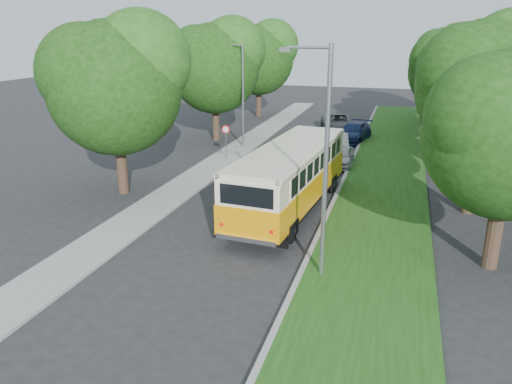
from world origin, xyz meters
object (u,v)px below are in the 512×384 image
(car_blue, at_px, (353,132))
(car_grey, at_px, (337,123))
(lamppost_far, at_px, (242,92))
(lamppost_near, at_px, (323,157))
(car_silver, at_px, (341,156))
(vintage_bus, at_px, (290,179))
(car_white, at_px, (337,145))

(car_blue, distance_m, car_grey, 3.91)
(lamppost_far, relative_size, car_grey, 1.36)
(lamppost_near, xyz_separation_m, car_silver, (-1.21, 15.49, -3.74))
(lamppost_near, bearing_deg, vintage_bus, 111.80)
(lamppost_near, bearing_deg, car_blue, 93.08)
(lamppost_far, relative_size, car_white, 1.73)
(car_white, xyz_separation_m, car_grey, (-1.10, 8.50, 0.05))
(vintage_bus, distance_m, car_blue, 17.19)
(car_silver, height_order, car_blue, car_blue)
(lamppost_near, bearing_deg, car_grey, 96.38)
(lamppost_far, distance_m, car_blue, 9.69)
(car_silver, height_order, car_white, car_white)
(vintage_bus, xyz_separation_m, car_grey, (-0.50, 20.62, -0.86))
(lamppost_far, xyz_separation_m, car_grey, (5.90, 8.37, -3.35))
(car_white, bearing_deg, car_silver, -87.72)
(vintage_bus, distance_m, car_white, 12.17)
(lamppost_near, height_order, vintage_bus, lamppost_near)
(lamppost_far, distance_m, car_white, 7.79)
(car_silver, height_order, car_grey, car_grey)
(lamppost_far, distance_m, car_silver, 8.97)
(vintage_bus, height_order, car_silver, vintage_bus)
(car_grey, bearing_deg, car_white, -95.79)
(car_white, xyz_separation_m, car_blue, (0.64, 5.00, -0.01))
(lamppost_far, bearing_deg, lamppost_near, -64.29)
(lamppost_near, relative_size, car_white, 1.84)
(vintage_bus, xyz_separation_m, car_silver, (1.29, 9.24, -0.99))
(lamppost_near, bearing_deg, car_silver, 94.45)
(lamppost_near, distance_m, car_blue, 23.69)
(lamppost_far, relative_size, car_silver, 2.02)
(vintage_bus, bearing_deg, car_grey, 96.45)
(vintage_bus, bearing_deg, car_white, 92.21)
(car_blue, height_order, car_grey, car_grey)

